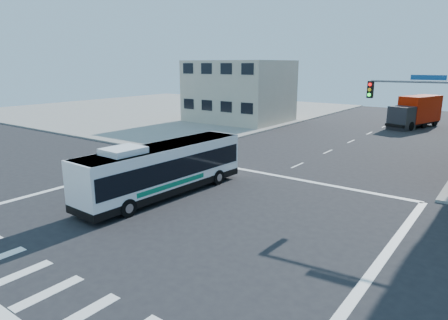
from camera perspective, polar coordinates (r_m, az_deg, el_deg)
The scene contains 6 objects.
ground at distance 20.72m, azimuth -5.76°, elevation -7.98°, with size 120.00×120.00×0.00m, color black.
sidewalk_nw at distance 69.17m, azimuth -7.97°, elevation 7.25°, with size 50.00×50.00×0.15m, color gray.
building_west at distance 53.56m, azimuth 2.17°, elevation 9.76°, with size 12.06×10.06×8.00m.
signal_mast_ne at distance 25.28m, azimuth 27.34°, elevation 6.16°, with size 7.91×1.13×8.07m.
transit_bus at distance 23.58m, azimuth -8.60°, elevation -1.21°, with size 2.86×11.34×3.33m.
box_truck at distance 54.06m, azimuth 25.64°, elevation 6.17°, with size 4.76×8.74×3.78m.
Camera 1 is at (13.02, -14.22, 7.61)m, focal length 32.00 mm.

